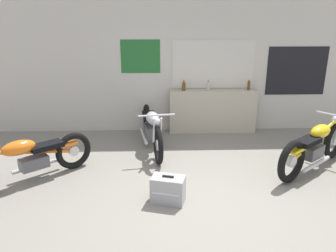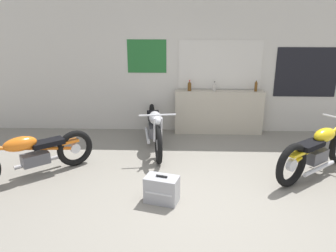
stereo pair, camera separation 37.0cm
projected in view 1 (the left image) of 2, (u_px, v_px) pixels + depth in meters
The scene contains 10 objects.
ground_plane at pixel (206, 204), 4.45m from camera, with size 24.00×24.00×0.00m, color gray.
wall_back at pixel (188, 68), 7.06m from camera, with size 10.00×0.07×2.80m.
sill_counter at pixel (212, 111), 7.20m from camera, with size 1.89×0.28×0.94m.
bottle_leftmost at pixel (184, 86), 6.97m from camera, with size 0.08×0.08×0.23m.
bottle_left_center at pixel (208, 86), 7.01m from camera, with size 0.07×0.07×0.20m.
bottle_center at pixel (249, 85), 7.02m from camera, with size 0.06×0.06×0.26m.
motorcycle_yellow at pixel (315, 146), 5.39m from camera, with size 1.73×1.40×0.85m.
motorcycle_silver at pixel (152, 127), 6.32m from camera, with size 0.67×2.18×0.84m.
motorcycle_orange at pixel (29, 159), 4.96m from camera, with size 1.66×1.43×0.77m.
hard_case_silver at pixel (168, 189), 4.47m from camera, with size 0.50×0.38×0.39m.
Camera 1 is at (-0.66, -3.88, 2.40)m, focal length 35.00 mm.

